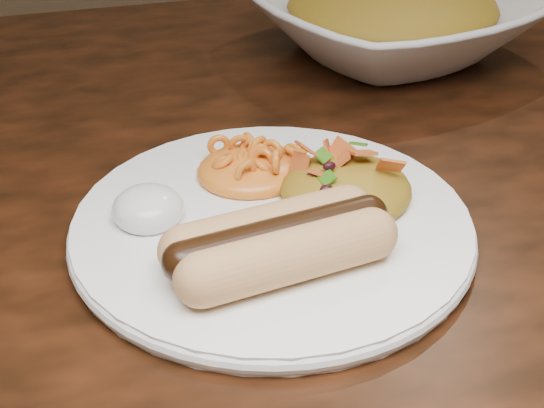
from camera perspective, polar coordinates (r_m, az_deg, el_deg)
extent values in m
cube|color=#3C190B|center=(0.55, -7.53, -1.86)|extent=(1.60, 0.90, 0.04)
cylinder|color=white|center=(0.50, 0.00, -1.63)|extent=(0.31, 0.31, 0.01)
cylinder|color=tan|center=(0.43, 1.16, -4.12)|extent=(0.11, 0.05, 0.03)
cylinder|color=tan|center=(0.46, 0.00, -1.79)|extent=(0.11, 0.05, 0.03)
cylinder|color=black|center=(0.44, 0.57, -2.50)|extent=(0.12, 0.04, 0.02)
ellipsoid|color=orange|center=(0.53, -1.51, 3.59)|extent=(0.10, 0.09, 0.03)
ellipsoid|color=white|center=(0.49, -9.38, 0.25)|extent=(0.05, 0.05, 0.03)
ellipsoid|color=#D04D18|center=(0.51, 5.61, 1.54)|extent=(0.09, 0.09, 0.04)
imported|color=silver|center=(0.79, 8.93, 13.46)|extent=(0.33, 0.33, 0.07)
ellipsoid|color=#D04D18|center=(0.78, 9.04, 14.63)|extent=(0.27, 0.27, 0.05)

